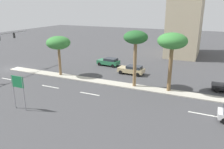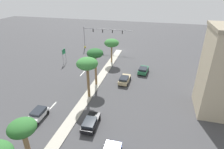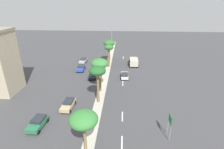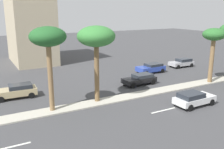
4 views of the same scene
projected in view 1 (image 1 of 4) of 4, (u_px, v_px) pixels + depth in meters
name	position (u px, v px, depth m)	size (l,w,h in m)	color
ground_plane	(191.00, 96.00, 27.53)	(160.00, 160.00, 0.00)	#424244
lane_stripe_inboard	(9.00, 79.00, 33.64)	(0.20, 2.80, 0.01)	silver
lane_stripe_leading	(50.00, 87.00, 30.53)	(0.20, 2.80, 0.01)	silver
lane_stripe_outboard	(90.00, 94.00, 28.09)	(0.20, 2.80, 0.01)	silver
lane_stripe_right	(202.00, 114.00, 22.85)	(0.20, 2.80, 0.01)	silver
directional_road_sign	(18.00, 85.00, 23.12)	(0.10, 1.60, 3.78)	gray
commercial_building	(185.00, 24.00, 48.48)	(12.19, 6.91, 13.70)	tan
palm_tree_leading	(58.00, 43.00, 33.94)	(3.70, 3.70, 6.18)	olive
palm_tree_right	(136.00, 39.00, 28.62)	(3.18, 3.18, 7.59)	olive
palm_tree_front	(172.00, 42.00, 27.01)	(3.67, 3.67, 7.51)	brown
sedan_green_inboard	(109.00, 62.00, 41.08)	(2.31, 4.18, 1.47)	#287047
sedan_tan_rear	(132.00, 70.00, 35.98)	(2.13, 4.33, 1.44)	tan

